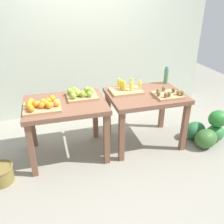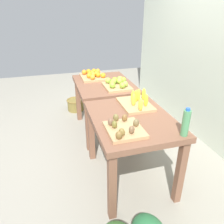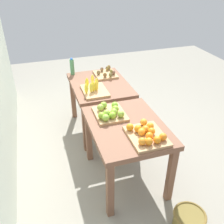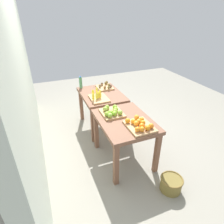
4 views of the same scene
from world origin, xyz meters
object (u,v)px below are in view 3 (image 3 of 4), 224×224
at_px(orange_bin, 147,134).
at_px(water_bottle, 72,67).
at_px(apple_bin, 110,112).
at_px(display_table_right, 100,90).
at_px(kiwi_bin, 106,74).
at_px(wicker_basket, 189,221).
at_px(display_table_left, 127,133).
at_px(watermelon_pile, 101,91).
at_px(banana_crate, 94,89).

relative_size(orange_bin, water_bottle, 1.72).
bearing_deg(apple_bin, display_table_right, -8.06).
height_order(kiwi_bin, wicker_basket, kiwi_bin).
relative_size(display_table_left, watermelon_pile, 1.67).
bearing_deg(wicker_basket, display_table_left, 22.22).
bearing_deg(apple_bin, watermelon_pile, -12.25).
bearing_deg(display_table_right, orange_bin, -175.82).
height_order(display_table_left, watermelon_pile, display_table_left).
relative_size(display_table_right, apple_bin, 2.60).
xyz_separation_m(apple_bin, kiwi_bin, (1.14, -0.30, -0.01)).
distance_m(orange_bin, wicker_basket, 0.95).
height_order(banana_crate, water_bottle, water_bottle).
bearing_deg(orange_bin, water_bottle, 12.61).
xyz_separation_m(water_bottle, watermelon_pile, (0.46, -0.58, -0.72)).
distance_m(apple_bin, wicker_basket, 1.38).
bearing_deg(watermelon_pile, display_table_left, 172.55).
distance_m(banana_crate, wicker_basket, 1.94).
relative_size(display_table_right, orange_bin, 2.33).
relative_size(kiwi_bin, watermelon_pile, 0.60).
bearing_deg(display_table_left, orange_bin, -159.99).
xyz_separation_m(kiwi_bin, water_bottle, (0.21, 0.48, 0.09)).
distance_m(banana_crate, kiwi_bin, 0.58).
xyz_separation_m(display_table_right, kiwi_bin, (0.24, -0.17, 0.15)).
bearing_deg(water_bottle, display_table_left, -168.77).
relative_size(display_table_right, water_bottle, 4.00).
relative_size(banana_crate, wicker_basket, 1.39).
height_order(orange_bin, watermelon_pile, orange_bin).
distance_m(apple_bin, banana_crate, 0.65).
bearing_deg(orange_bin, kiwi_bin, -2.30).
xyz_separation_m(display_table_left, wicker_basket, (-0.86, -0.35, -0.55)).
bearing_deg(wicker_basket, watermelon_pile, 1.66).
distance_m(display_table_left, apple_bin, 0.31).
distance_m(orange_bin, watermelon_pile, 2.41).
bearing_deg(apple_bin, banana_crate, 1.83).
xyz_separation_m(orange_bin, water_bottle, (1.86, 0.42, 0.08)).
distance_m(kiwi_bin, watermelon_pile, 0.93).
xyz_separation_m(banana_crate, watermelon_pile, (1.15, -0.41, -0.64)).
distance_m(orange_bin, apple_bin, 0.56).
xyz_separation_m(display_table_left, apple_bin, (0.23, 0.13, 0.16)).
height_order(display_table_right, wicker_basket, display_table_right).
distance_m(kiwi_bin, wicker_basket, 2.34).
xyz_separation_m(display_table_left, display_table_right, (1.12, 0.00, 0.00)).
bearing_deg(banana_crate, kiwi_bin, -33.16).
bearing_deg(banana_crate, orange_bin, -167.88).
bearing_deg(wicker_basket, water_bottle, 15.25).
relative_size(banana_crate, water_bottle, 1.73).
height_order(orange_bin, apple_bin, apple_bin).
bearing_deg(kiwi_bin, display_table_right, 145.40).
xyz_separation_m(apple_bin, banana_crate, (0.65, 0.02, -0.00)).
distance_m(apple_bin, watermelon_pile, 1.96).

